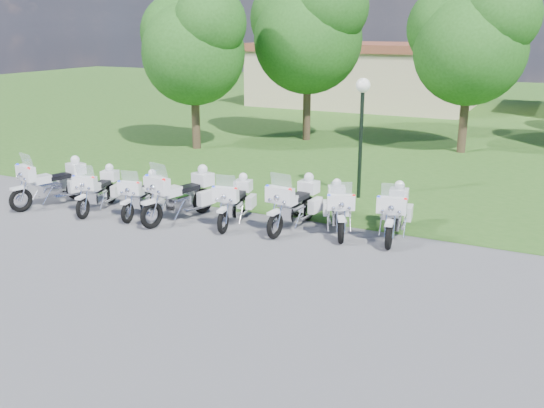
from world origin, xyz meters
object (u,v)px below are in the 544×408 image
at_px(lamp_post, 362,108).
at_px(motorcycle_2, 142,194).
at_px(motorcycle_0, 53,182).
at_px(motorcycle_4, 235,200).
at_px(motorcycle_5, 295,203).
at_px(motorcycle_3, 182,194).
at_px(motorcycle_6, 338,208).
at_px(motorcycle_1, 99,189).
at_px(motorcycle_7, 395,212).

bearing_deg(lamp_post, motorcycle_2, -139.09).
bearing_deg(motorcycle_0, motorcycle_4, -155.34).
bearing_deg(motorcycle_5, motorcycle_4, 17.25).
xyz_separation_m(motorcycle_2, motorcycle_4, (2.80, 0.47, 0.04)).
height_order(motorcycle_2, motorcycle_3, motorcycle_3).
bearing_deg(motorcycle_0, motorcycle_3, -157.16).
relative_size(motorcycle_3, motorcycle_6, 1.20).
xyz_separation_m(motorcycle_0, lamp_post, (8.09, 4.80, 2.14)).
bearing_deg(motorcycle_4, lamp_post, -129.91).
relative_size(motorcycle_1, motorcycle_5, 0.89).
distance_m(motorcycle_1, lamp_post, 8.26).
xyz_separation_m(motorcycle_0, motorcycle_3, (4.33, 0.51, 0.02)).
bearing_deg(lamp_post, motorcycle_3, -131.23).
xyz_separation_m(motorcycle_1, motorcycle_5, (5.87, 1.03, 0.07)).
distance_m(motorcycle_4, motorcycle_6, 2.86).
relative_size(motorcycle_4, motorcycle_5, 0.91).
bearing_deg(motorcycle_2, motorcycle_3, 174.53).
relative_size(motorcycle_0, motorcycle_3, 0.97).
bearing_deg(motorcycle_1, motorcycle_0, -5.36).
distance_m(motorcycle_1, motorcycle_7, 8.60).
xyz_separation_m(motorcycle_0, motorcycle_2, (3.02, 0.41, -0.11)).
xyz_separation_m(motorcycle_1, motorcycle_2, (1.42, 0.22, -0.03)).
bearing_deg(lamp_post, motorcycle_5, -99.74).
height_order(motorcycle_1, motorcycle_3, motorcycle_3).
distance_m(motorcycle_0, motorcycle_6, 8.74).
height_order(motorcycle_1, motorcycle_2, motorcycle_1).
distance_m(motorcycle_3, motorcycle_4, 1.54).
height_order(motorcycle_4, motorcycle_5, motorcycle_5).
bearing_deg(motorcycle_6, motorcycle_0, -14.89).
xyz_separation_m(motorcycle_3, motorcycle_5, (3.14, 0.71, -0.04)).
xyz_separation_m(motorcycle_2, motorcycle_5, (4.45, 0.82, 0.10)).
relative_size(motorcycle_0, motorcycle_1, 1.11).
distance_m(motorcycle_0, motorcycle_1, 1.62).
height_order(motorcycle_5, motorcycle_7, motorcycle_5).
height_order(motorcycle_1, lamp_post, lamp_post).
bearing_deg(motorcycle_4, motorcycle_6, -178.08).
bearing_deg(motorcycle_3, motorcycle_6, -153.03).
bearing_deg(motorcycle_3, motorcycle_1, 21.13).
bearing_deg(motorcycle_1, motorcycle_6, 178.13).
distance_m(motorcycle_3, motorcycle_6, 4.40).
height_order(motorcycle_3, motorcycle_5, motorcycle_3).
distance_m(motorcycle_2, motorcycle_6, 5.70).
bearing_deg(motorcycle_6, motorcycle_1, -14.25).
height_order(motorcycle_3, motorcycle_6, motorcycle_3).
xyz_separation_m(motorcycle_0, motorcycle_4, (5.83, 0.87, -0.07)).
distance_m(motorcycle_6, lamp_post, 4.04).
height_order(motorcycle_3, lamp_post, lamp_post).
xyz_separation_m(motorcycle_0, motorcycle_7, (10.07, 1.70, -0.04)).
xyz_separation_m(motorcycle_0, motorcycle_1, (1.61, 0.19, -0.08)).
relative_size(motorcycle_3, motorcycle_5, 1.03).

